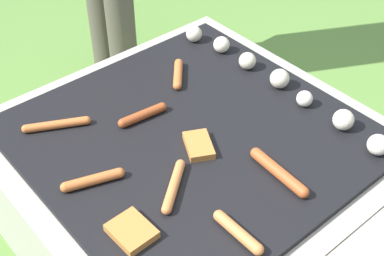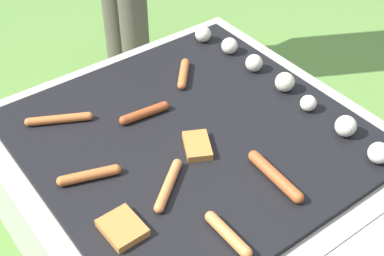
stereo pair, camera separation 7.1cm
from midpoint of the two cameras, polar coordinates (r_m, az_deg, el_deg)
ground_plane at (r=1.76m, az=-1.17°, el=-10.26°), size 14.00×14.00×0.00m
grill at (r=1.61m, az=-1.27°, el=-5.91°), size 0.98×0.98×0.39m
sausage_front_center at (r=1.54m, az=-15.55°, el=0.33°), size 0.10×0.17×0.02m
sausage_mid_left at (r=1.22m, az=3.23°, el=-11.07°), size 0.15×0.03×0.03m
sausage_front_right at (r=1.32m, az=-3.51°, el=-6.22°), size 0.12×0.15×0.02m
sausage_back_center at (r=1.36m, az=7.76°, el=-4.71°), size 0.20×0.04×0.03m
sausage_back_right at (r=1.52m, az=-6.67°, el=1.34°), size 0.04×0.15×0.03m
sausage_back_left at (r=1.68m, az=-2.72°, el=5.75°), size 0.12×0.11×0.03m
sausage_front_left at (r=1.36m, az=-12.02°, el=-5.47°), size 0.07×0.16×0.03m
bread_slice_right at (r=1.42m, az=-0.71°, el=-1.89°), size 0.12×0.11×0.02m
bread_slice_left at (r=1.24m, az=-8.12°, el=-10.88°), size 0.10×0.09×0.02m
mushroom_row at (r=1.63m, az=7.96°, el=4.97°), size 0.80×0.08×0.06m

